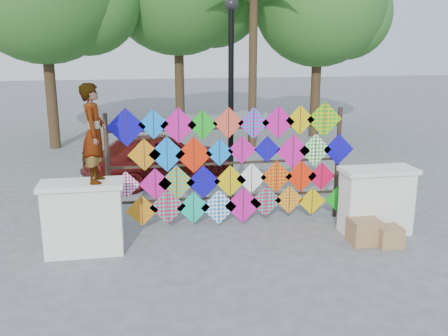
% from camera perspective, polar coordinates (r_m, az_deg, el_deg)
% --- Properties ---
extents(ground, '(80.00, 80.00, 0.00)m').
position_cam_1_polar(ground, '(9.46, 1.26, -7.97)').
color(ground, gray).
rests_on(ground, ground).
extents(parapet_left, '(1.40, 0.65, 1.28)m').
position_cam_1_polar(parapet_left, '(8.93, -15.78, -5.46)').
color(parapet_left, white).
rests_on(parapet_left, ground).
extents(parapet_right, '(1.40, 0.65, 1.28)m').
position_cam_1_polar(parapet_right, '(9.93, 17.01, -3.55)').
color(parapet_right, white).
rests_on(parapet_right, ground).
extents(kite_rack, '(4.93, 0.24, 2.45)m').
position_cam_1_polar(kite_rack, '(9.77, 0.90, 0.27)').
color(kite_rack, black).
rests_on(kite_rack, ground).
extents(tree_east, '(5.40, 4.80, 7.42)m').
position_cam_1_polar(tree_east, '(19.40, 11.09, 18.26)').
color(tree_east, '#45361D').
rests_on(tree_east, ground).
extents(vendor_woman, '(0.44, 0.63, 1.66)m').
position_cam_1_polar(vendor_woman, '(8.53, -14.64, 3.86)').
color(vendor_woman, '#99999E').
rests_on(vendor_woman, parapet_left).
extents(sedan, '(4.16, 2.88, 1.31)m').
position_cam_1_polar(sedan, '(13.09, -7.42, 1.29)').
color(sedan, '#55100E').
rests_on(sedan, ground).
extents(lamppost, '(0.28, 0.28, 4.46)m').
position_cam_1_polar(lamppost, '(10.81, 0.80, 9.58)').
color(lamppost, black).
rests_on(lamppost, ground).
extents(cardboard_box_near, '(0.52, 0.46, 0.46)m').
position_cam_1_polar(cardboard_box_near, '(9.49, 15.71, -6.98)').
color(cardboard_box_near, '#A67450').
rests_on(cardboard_box_near, ground).
extents(cardboard_box_far, '(0.43, 0.40, 0.36)m').
position_cam_1_polar(cardboard_box_far, '(9.52, 18.31, -7.42)').
color(cardboard_box_far, '#A67450').
rests_on(cardboard_box_far, ground).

